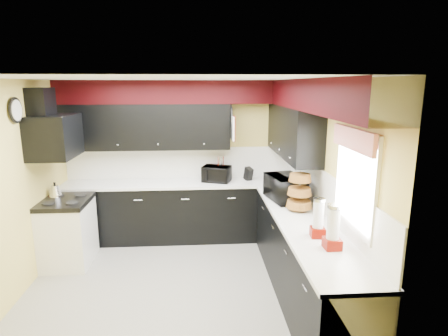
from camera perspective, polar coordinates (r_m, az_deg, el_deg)
The scene contains 35 objects.
ground at distance 4.88m, azimuth -7.43°, elevation -17.47°, with size 3.60×3.60×0.00m, color gray.
wall_back at distance 6.14m, azimuth -6.79°, elevation 1.38°, with size 3.60×0.06×2.50m, color #E0C666.
wall_right at distance 4.63m, azimuth 14.98°, elevation -2.71°, with size 0.06×3.60×2.50m, color #E0C666.
wall_left at distance 4.86m, azimuth -29.60°, elevation -3.22°, with size 0.06×3.60×2.50m, color #E0C666.
ceiling at distance 4.23m, azimuth -8.41°, elevation 13.33°, with size 3.60×3.60×0.06m, color white.
cab_back at distance 6.06m, azimuth -6.73°, elevation -6.62°, with size 3.60×0.60×0.90m, color black.
cab_right at distance 4.55m, azimuth 11.95°, elevation -13.59°, with size 0.60×3.00×0.90m, color black.
counter_back at distance 5.92m, azimuth -6.84°, elevation -2.32°, with size 3.62×0.64×0.04m, color white.
counter_right at distance 4.36m, azimuth 12.23°, elevation -8.04°, with size 0.64×3.02×0.04m, color white.
splash_back at distance 6.14m, azimuth -6.78°, elevation 0.81°, with size 3.60×0.02×0.50m, color white.
splash_right at distance 4.64m, azimuth 14.82°, elevation -3.43°, with size 0.02×3.60×0.50m, color white.
upper_back at distance 5.93m, azimuth -11.87°, elevation 6.18°, with size 2.60×0.35×0.70m, color black.
upper_right at distance 5.32m, azimuth 10.42°, elevation 5.53°, with size 0.35×1.80×0.70m, color black.
soffit_back at distance 5.84m, azimuth -7.15°, elevation 11.42°, with size 3.60×0.36×0.35m, color black.
soffit_right at distance 4.24m, azimuth 14.26°, elevation 10.71°, with size 0.36×3.24×0.35m, color black.
stove at distance 5.65m, azimuth -22.65°, elevation -9.21°, with size 0.60×0.75×0.86m, color white.
cooktop at distance 5.51m, azimuth -23.06°, elevation -4.75°, with size 0.62×0.77×0.06m, color black.
hood at distance 5.34m, azimuth -24.39°, elevation 4.42°, with size 0.50×0.78×0.55m, color black.
hood_duct at distance 5.35m, azimuth -26.12°, elevation 8.81°, with size 0.24×0.40×0.40m, color black.
window at distance 3.73m, azimuth 19.42°, elevation -1.88°, with size 0.03×0.86×0.96m, color white, non-canonical shape.
valance at distance 3.64m, azimuth 19.08°, elevation 4.21°, with size 0.04×0.88×0.20m, color red.
pan_top at distance 5.80m, azimuth 1.09°, elevation 8.29°, with size 0.03×0.22×0.40m, color black, non-canonical shape.
pan_mid at distance 5.70m, azimuth 1.20°, elevation 5.69°, with size 0.03×0.28×0.46m, color black, non-canonical shape.
pan_low at distance 5.96m, azimuth 0.97°, elevation 5.70°, with size 0.03×0.24×0.42m, color black, non-canonical shape.
cut_board at distance 5.58m, azimuth 1.41°, elevation 6.05°, with size 0.03×0.26×0.35m, color white.
baskets at distance 4.61m, azimuth 11.43°, elevation -3.48°, with size 0.27×0.27×0.50m, color brown, non-canonical shape.
clock at distance 4.93m, azimuth -29.19°, elevation 7.69°, with size 0.03×0.30×0.30m, color black, non-canonical shape.
deco_plate at distance 4.13m, azimuth 16.94°, elevation 9.47°, with size 0.03×0.24×0.24m, color white, non-canonical shape.
toaster_oven at distance 5.88m, azimuth -1.16°, elevation -0.90°, with size 0.42×0.35×0.25m, color black.
microwave at distance 5.01m, azimuth 9.37°, elevation -3.02°, with size 0.59×0.40×0.33m, color black.
utensil_crock at distance 5.93m, azimuth -0.50°, elevation -1.18°, with size 0.15×0.15×0.16m, color silver.
knife_block at distance 5.98m, azimuth 3.74°, elevation -0.91°, with size 0.09×0.13×0.20m, color black.
kettle at distance 5.69m, azimuth -24.33°, elevation -3.19°, with size 0.17×0.17×0.15m, color silver, non-canonical shape.
dispenser_a at distance 3.87m, azimuth 14.15°, elevation -7.60°, with size 0.14×0.14×0.37m, color maroon, non-canonical shape.
dispenser_b at distance 3.64m, azimuth 16.29°, elevation -8.76°, with size 0.15×0.15×0.41m, color #640610, non-canonical shape.
Camera 1 is at (0.31, -4.21, 2.44)m, focal length 30.00 mm.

